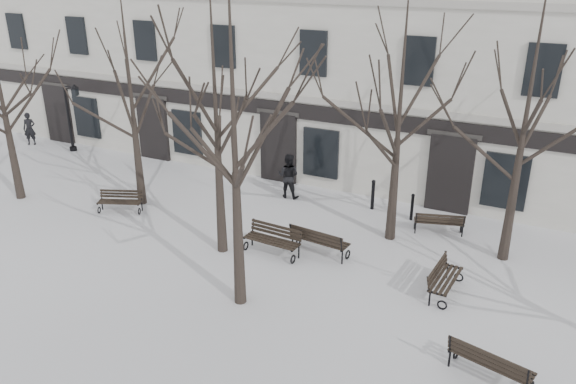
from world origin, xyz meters
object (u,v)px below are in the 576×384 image
Objects in this scene: bench_3 at (273,239)px; bench_0 at (120,201)px; tree_1 at (215,88)px; bench_2 at (490,362)px; tree_2 at (233,99)px; bench_1 at (319,240)px; lamp_post at (71,113)px; bench_5 at (444,278)px; bench_4 at (439,222)px.

bench_0 is at bearing -179.55° from bench_3.
tree_1 is 4.39× the size of bench_2.
bench_0 is at bearing 155.75° from tree_2.
lamp_post is (-14.73, 4.34, 1.40)m from bench_1.
tree_1 is 10.09m from bench_2.
bench_5 is at bearing -14.42° from lamp_post.
bench_2 is at bearing -2.35° from tree_2.
bench_5 is at bearing -23.60° from bench_0.
lamp_post is (-11.85, 5.43, -3.32)m from tree_1.
tree_2 is at bearing -29.07° from lamp_post.
bench_1 is at bearing 75.54° from tree_2.
lamp_post is (-17.81, 1.18, 1.47)m from bench_4.
bench_0 is (-5.00, 0.89, -4.81)m from tree_1.
bench_5 is 0.54× the size of lamp_post.
bench_1 is 4.01m from bench_5.
bench_4 is (3.07, 3.16, -0.07)m from bench_1.
bench_4 is 0.97× the size of bench_5.
lamp_post is at bearing -20.54° from bench_4.
bench_2 is at bearing -16.58° from tree_1.
bench_4 reaches higher than bench_0.
bench_1 is (7.89, 0.21, 0.08)m from bench_0.
tree_2 is at bearing 42.14° from bench_4.
tree_1 is 2.53× the size of lamp_post.
bench_2 is (13.54, -3.43, 0.06)m from bench_0.
bench_1 is at bearing -20.82° from bench_0.
bench_2 is at bearing -21.37° from lamp_post.
bench_1 is 0.59× the size of lamp_post.
tree_1 is at bearing 27.12° from bench_1.
bench_1 is 6.72m from bench_2.
bench_2 is at bearing 153.63° from bench_1.
bench_2 reaches higher than bench_0.
bench_0 is 7.89m from bench_1.
lamp_post is at bearing 150.93° from tree_2.
bench_2 is 1.02× the size of bench_3.
bench_3 reaches higher than bench_0.
bench_1 is (2.89, 1.09, -4.72)m from tree_1.
tree_1 reaches higher than bench_0.
bench_1 is at bearing -18.10° from bench_2.
tree_2 is 4.79× the size of bench_3.
bench_1 is at bearing 87.69° from bench_5.
bench_1 is (0.87, 3.37, -5.09)m from tree_2.
tree_2 is at bearing -77.00° from bench_3.
bench_0 is at bearing 93.17° from bench_5.
bench_3 is at bearing -20.07° from lamp_post.
tree_2 is 6.17m from bench_1.
tree_2 is at bearing 12.29° from bench_2.
tree_2 is 4.70× the size of bench_2.
bench_0 is at bearing 0.33° from bench_4.
tree_1 is 4.87× the size of bench_4.
bench_4 is 0.52× the size of lamp_post.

